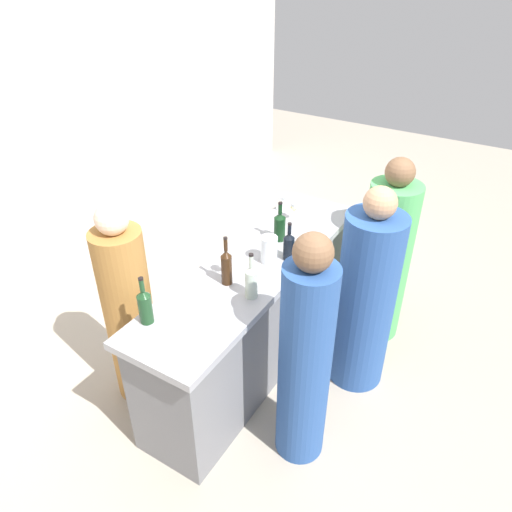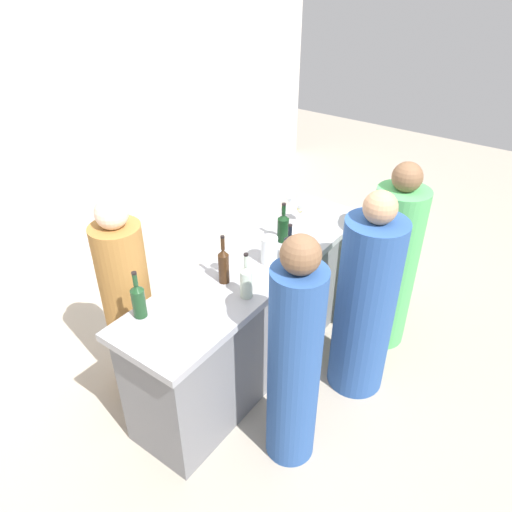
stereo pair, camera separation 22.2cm
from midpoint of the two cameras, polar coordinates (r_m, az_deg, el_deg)
The scene contains 16 objects.
ground_plane at distance 3.87m, azimuth -1.68°, elevation -12.20°, with size 12.00×12.00×0.00m, color #9E9384.
back_wall at distance 4.56m, azimuth -26.53°, elevation 12.46°, with size 8.00×0.10×2.80m, color #BCB7B2.
bar_counter at distance 3.55m, azimuth -1.80°, elevation -6.90°, with size 2.21×0.59×0.92m.
wine_bottle_leftmost_olive_green at distance 2.81m, azimuth -15.16°, elevation -5.68°, with size 0.08×0.08×0.30m.
wine_bottle_second_left_clear_pale at distance 2.91m, azimuth -2.74°, elevation -2.98°, with size 0.08×0.08×0.31m.
wine_bottle_center_amber_brown at distance 3.02m, azimuth -5.60°, elevation -1.25°, with size 0.07×0.07×0.34m.
wine_bottle_second_right_near_black at distance 3.26m, azimuth 1.93°, elevation 1.19°, with size 0.08×0.08×0.28m.
wine_bottle_rightmost_dark_green at distance 3.47m, azimuth 0.98°, elevation 3.54°, with size 0.08×0.08×0.30m.
wine_glass_near_left at distance 3.75m, azimuth 2.80°, elevation 5.62°, with size 0.07×0.07×0.15m.
wine_glass_near_center at distance 3.12m, azimuth -5.59°, elevation -0.68°, with size 0.06×0.06×0.14m.
wine_glass_near_right at distance 3.86m, azimuth 1.45°, elevation 6.60°, with size 0.08×0.08×0.14m.
water_pitcher at distance 3.23m, azimuth -0.42°, elevation 0.72°, with size 0.11×0.11×0.19m.
person_left_guest at distance 3.36m, azimuth 10.89°, elevation -5.09°, with size 0.42×0.42×1.54m.
person_center_guest at distance 2.81m, azimuth 3.48°, elevation -12.34°, with size 0.37×0.37×1.58m.
person_right_guest at distance 3.83m, azimuth 13.35°, elevation -0.39°, with size 0.45×0.45×1.52m.
person_server_behind at distance 3.34m, azimuth -16.59°, elevation -6.45°, with size 0.38×0.38×1.50m.
Camera 1 is at (-2.33, -1.43, 2.74)m, focal length 34.02 mm.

